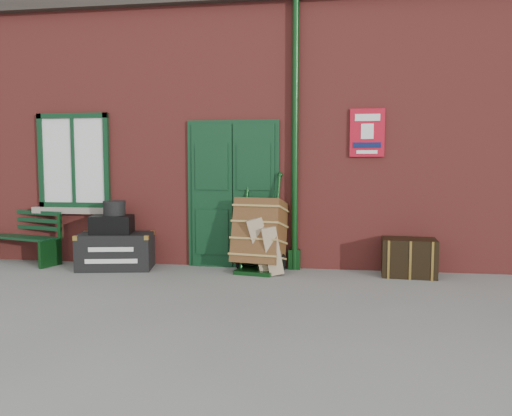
% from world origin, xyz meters
% --- Properties ---
extents(ground, '(80.00, 80.00, 0.00)m').
position_xyz_m(ground, '(0.00, 0.00, 0.00)').
color(ground, gray).
rests_on(ground, ground).
extents(station_building, '(10.30, 4.30, 4.36)m').
position_xyz_m(station_building, '(-0.00, 3.49, 2.16)').
color(station_building, maroon).
rests_on(station_building, ground).
extents(bench, '(1.47, 0.81, 0.87)m').
position_xyz_m(bench, '(-3.75, 1.32, 0.44)').
color(bench, '#0D3119').
rests_on(bench, ground).
extents(houdini_trunk, '(1.18, 0.80, 0.54)m').
position_xyz_m(houdini_trunk, '(-2.05, 1.06, 0.27)').
color(houdini_trunk, black).
rests_on(houdini_trunk, ground).
extents(strongbox, '(0.67, 0.54, 0.27)m').
position_xyz_m(strongbox, '(-2.10, 1.06, 0.68)').
color(strongbox, black).
rests_on(strongbox, houdini_trunk).
extents(hatbox, '(0.38, 0.38, 0.22)m').
position_xyz_m(hatbox, '(-2.07, 1.09, 0.93)').
color(hatbox, black).
rests_on(hatbox, strongbox).
extents(suitcase_back, '(0.55, 0.66, 0.84)m').
position_xyz_m(suitcase_back, '(0.15, 1.23, 0.42)').
color(suitcase_back, tan).
rests_on(suitcase_back, ground).
extents(suitcase_front, '(0.44, 0.58, 0.72)m').
position_xyz_m(suitcase_front, '(0.33, 1.13, 0.36)').
color(suitcase_front, tan).
rests_on(suitcase_front, ground).
extents(porter_trolley, '(0.82, 0.87, 1.44)m').
position_xyz_m(porter_trolley, '(0.15, 1.22, 0.56)').
color(porter_trolley, '#0C3312').
rests_on(porter_trolley, ground).
extents(dark_trunk, '(0.78, 0.54, 0.54)m').
position_xyz_m(dark_trunk, '(2.30, 1.20, 0.27)').
color(dark_trunk, black).
rests_on(dark_trunk, ground).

